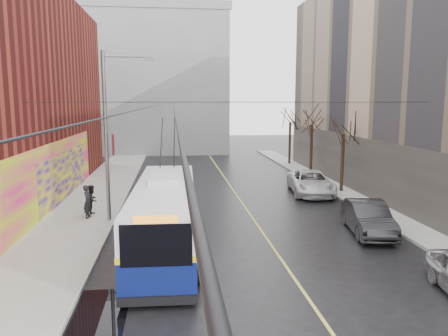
# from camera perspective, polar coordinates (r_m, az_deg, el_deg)

# --- Properties ---
(ground) EXTENTS (140.00, 140.00, 0.00)m
(ground) POSITION_cam_1_polar(r_m,az_deg,el_deg) (15.00, 5.09, -16.74)
(ground) COLOR black
(ground) RESTS_ON ground
(sidewalk_left) EXTENTS (4.00, 60.00, 0.15)m
(sidewalk_left) POSITION_cam_1_polar(r_m,az_deg,el_deg) (26.54, -17.79, -5.60)
(sidewalk_left) COLOR gray
(sidewalk_left) RESTS_ON ground
(sidewalk_right) EXTENTS (2.00, 60.00, 0.15)m
(sidewalk_right) POSITION_cam_1_polar(r_m,az_deg,el_deg) (28.60, 18.00, -4.59)
(sidewalk_right) COLOR gray
(sidewalk_right) RESTS_ON ground
(lane_line) EXTENTS (0.12, 50.00, 0.01)m
(lane_line) POSITION_cam_1_polar(r_m,az_deg,el_deg) (28.33, 2.29, -4.44)
(lane_line) COLOR #BFB74C
(lane_line) RESTS_ON ground
(building_far) EXTENTS (20.50, 12.10, 18.00)m
(building_far) POSITION_cam_1_polar(r_m,az_deg,el_deg) (58.38, -9.99, 11.08)
(building_far) COLOR gray
(building_far) RESTS_ON ground
(streetlight_pole) EXTENTS (2.65, 0.60, 9.00)m
(streetlight_pole) POSITION_cam_1_polar(r_m,az_deg,el_deg) (23.54, -14.79, 4.53)
(streetlight_pole) COLOR slate
(streetlight_pole) RESTS_ON ground
(catenary_wires) EXTENTS (18.00, 60.00, 0.22)m
(catenary_wires) POSITION_cam_1_polar(r_m,az_deg,el_deg) (28.02, -6.15, 8.25)
(catenary_wires) COLOR black
(tree_near) EXTENTS (3.20, 3.20, 6.40)m
(tree_near) POSITION_cam_1_polar(r_m,az_deg,el_deg) (31.59, 15.39, 5.73)
(tree_near) COLOR black
(tree_near) RESTS_ON ground
(tree_mid) EXTENTS (3.20, 3.20, 6.68)m
(tree_mid) POSITION_cam_1_polar(r_m,az_deg,el_deg) (38.15, 11.46, 6.73)
(tree_mid) COLOR black
(tree_mid) RESTS_ON ground
(tree_far) EXTENTS (3.20, 3.20, 6.57)m
(tree_far) POSITION_cam_1_polar(r_m,az_deg,el_deg) (44.86, 8.66, 6.93)
(tree_far) COLOR black
(tree_far) RESTS_ON ground
(puddle) EXTENTS (2.19, 3.19, 0.01)m
(puddle) POSITION_cam_1_polar(r_m,az_deg,el_deg) (14.77, -16.88, -17.50)
(puddle) COLOR black
(puddle) RESTS_ON ground
(pigeons_flying) EXTENTS (1.62, 3.06, 0.89)m
(pigeons_flying) POSITION_cam_1_polar(r_m,az_deg,el_deg) (22.71, -6.69, 9.62)
(pigeons_flying) COLOR slate
(trolleybus) EXTENTS (3.03, 11.85, 5.57)m
(trolleybus) POSITION_cam_1_polar(r_m,az_deg,el_deg) (19.27, -7.69, -6.07)
(trolleybus) COLOR #0A1451
(trolleybus) RESTS_ON ground
(parked_car_b) EXTENTS (2.46, 5.05, 1.59)m
(parked_car_b) POSITION_cam_1_polar(r_m,az_deg,el_deg) (22.63, 18.29, -6.19)
(parked_car_b) COLOR black
(parked_car_b) RESTS_ON ground
(parked_car_c) EXTENTS (3.46, 6.17, 1.63)m
(parked_car_c) POSITION_cam_1_polar(r_m,az_deg,el_deg) (31.15, 11.28, -1.88)
(parked_car_c) COLOR silver
(parked_car_c) RESTS_ON ground
(following_car) EXTENTS (2.12, 4.38, 1.44)m
(following_car) POSITION_cam_1_polar(r_m,az_deg,el_deg) (34.85, -7.87, -0.84)
(following_car) COLOR #A1A1A5
(following_car) RESTS_ON ground
(pedestrian_a) EXTENTS (0.51, 0.70, 1.80)m
(pedestrian_a) POSITION_cam_1_polar(r_m,az_deg,el_deg) (24.90, -17.38, -4.21)
(pedestrian_a) COLOR black
(pedestrian_a) RESTS_ON sidewalk_left
(pedestrian_b) EXTENTS (0.80, 0.94, 1.68)m
(pedestrian_b) POSITION_cam_1_polar(r_m,az_deg,el_deg) (25.56, -16.85, -3.99)
(pedestrian_b) COLOR black
(pedestrian_b) RESTS_ON sidewalk_left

